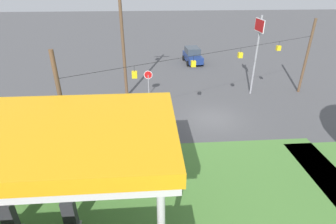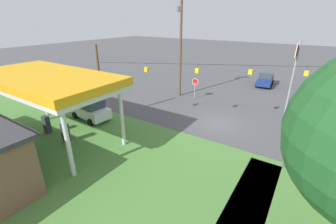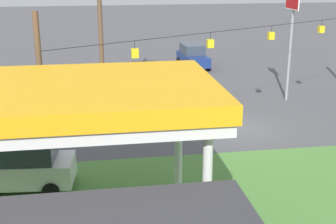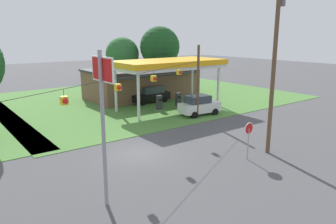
{
  "view_description": "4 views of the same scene",
  "coord_description": "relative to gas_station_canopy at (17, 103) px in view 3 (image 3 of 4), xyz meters",
  "views": [
    {
      "loc": [
        4.98,
        18.35,
        10.15
      ],
      "look_at": [
        3.71,
        0.89,
        1.21
      ],
      "focal_mm": 28.0,
      "sensor_mm": 36.0,
      "label": 1
    },
    {
      "loc": [
        -6.38,
        18.35,
        9.1
      ],
      "look_at": [
        3.61,
        3.1,
        1.44
      ],
      "focal_mm": 24.0,
      "sensor_mm": 36.0,
      "label": 2
    },
    {
      "loc": [
        7.71,
        23.57,
        8.76
      ],
      "look_at": [
        4.65,
        4.41,
        2.55
      ],
      "focal_mm": 50.0,
      "sensor_mm": 36.0,
      "label": 3
    },
    {
      "loc": [
        -11.11,
        -18.09,
        7.98
      ],
      "look_at": [
        4.69,
        2.9,
        1.72
      ],
      "focal_mm": 35.0,
      "sensor_mm": 36.0,
      "label": 4
    }
  ],
  "objects": [
    {
      "name": "signal_span_gantry",
      "position": [
        -10.02,
        -9.83,
        -0.96
      ],
      "size": [
        19.94,
        10.24,
        7.02
      ],
      "color": "brown",
      "rests_on": "ground"
    },
    {
      "name": "stop_sign_roadside",
      "position": [
        -4.88,
        -14.95,
        -3.01
      ],
      "size": [
        0.8,
        0.08,
        2.5
      ],
      "rotation": [
        0.0,
        0.0,
        3.14
      ],
      "color": "#99999E",
      "rests_on": "ground"
    },
    {
      "name": "stop_sign_overhead",
      "position": [
        -14.84,
        -14.71,
        0.33
      ],
      "size": [
        0.22,
        2.01,
        7.34
      ],
      "color": "gray",
      "rests_on": "ground"
    },
    {
      "name": "car_on_crossroad",
      "position": [
        -10.82,
        -25.68,
        -3.81
      ],
      "size": [
        2.37,
        4.58,
        2.02
      ],
      "rotation": [
        0.0,
        0.0,
        1.65
      ],
      "color": "navy",
      "rests_on": "ground"
    },
    {
      "name": "gas_station_canopy",
      "position": [
        0.0,
        0.0,
        0.0
      ],
      "size": [
        11.92,
        5.86,
        5.33
      ],
      "color": "silver",
      "rests_on": "ground"
    },
    {
      "name": "car_at_pumps_front",
      "position": [
        0.73,
        -4.05,
        -3.79
      ],
      "size": [
        4.3,
        2.39,
        2.04
      ],
      "rotation": [
        0.0,
        0.0,
        -0.09
      ],
      "color": "white",
      "rests_on": "ground"
    },
    {
      "name": "utility_pole_main",
      "position": [
        -2.73,
        -14.96,
        1.72
      ],
      "size": [
        2.2,
        0.44,
        11.8
      ],
      "color": "brown",
      "rests_on": "ground"
    },
    {
      "name": "fuel_pump_near",
      "position": [
        -1.3,
        -0.0,
        -4.04
      ],
      "size": [
        0.71,
        0.56,
        1.65
      ],
      "color": "gray",
      "rests_on": "ground"
    },
    {
      "name": "ground_plane",
      "position": [
        -10.02,
        -9.81,
        -4.82
      ],
      "size": [
        160.0,
        160.0,
        0.0
      ],
      "primitive_type": "plane",
      "color": "#4C4C4F"
    }
  ]
}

